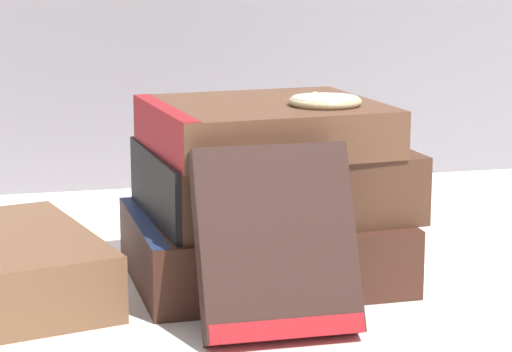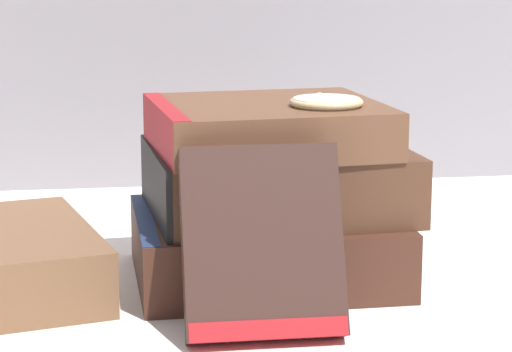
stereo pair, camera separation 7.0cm
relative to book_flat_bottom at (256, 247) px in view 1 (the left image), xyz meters
name	(u,v)px [view 1 (the left image)]	position (x,y,z in m)	size (l,w,h in m)	color
ground_plane	(282,283)	(0.02, -0.01, -0.02)	(3.00, 3.00, 0.00)	white
book_flat_bottom	(256,247)	(0.00, 0.00, 0.00)	(0.19, 0.16, 0.05)	#422319
book_flat_middle	(263,180)	(0.01, 0.00, 0.05)	(0.19, 0.16, 0.05)	#4C2D1E
book_flat_top	(258,126)	(0.00, 0.00, 0.09)	(0.17, 0.16, 0.03)	brown
book_leaning_front	(277,250)	(-0.01, -0.11, 0.03)	(0.10, 0.06, 0.12)	#331E19
pocket_watch	(325,101)	(0.04, -0.02, 0.11)	(0.05, 0.05, 0.01)	silver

